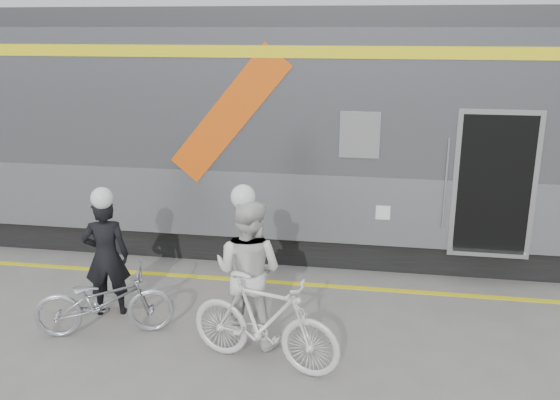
% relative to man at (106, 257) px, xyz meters
% --- Properties ---
extents(ground, '(90.00, 90.00, 0.00)m').
position_rel_man_xyz_m(ground, '(2.01, -0.78, -0.83)').
color(ground, slate).
rests_on(ground, ground).
extents(train, '(24.00, 3.17, 4.10)m').
position_rel_man_xyz_m(train, '(3.07, 3.41, 1.22)').
color(train, black).
rests_on(train, ground).
extents(safety_strip, '(24.00, 0.12, 0.01)m').
position_rel_man_xyz_m(safety_strip, '(2.01, 1.37, -0.83)').
color(safety_strip, yellow).
rests_on(safety_strip, ground).
extents(man, '(0.70, 0.56, 1.66)m').
position_rel_man_xyz_m(man, '(0.00, 0.00, 0.00)').
color(man, black).
rests_on(man, ground).
extents(bicycle_left, '(1.85, 1.10, 0.92)m').
position_rel_man_xyz_m(bicycle_left, '(0.20, -0.55, -0.37)').
color(bicycle_left, '#A7A9AF').
rests_on(bicycle_left, ground).
extents(woman, '(1.05, 0.91, 1.86)m').
position_rel_man_xyz_m(woman, '(2.05, -0.39, 0.10)').
color(woman, silver).
rests_on(woman, ground).
extents(bicycle_right, '(1.94, 1.00, 1.12)m').
position_rel_man_xyz_m(bicycle_right, '(2.35, -0.94, -0.27)').
color(bicycle_right, silver).
rests_on(bicycle_right, ground).
extents(helmet_man, '(0.29, 0.29, 0.29)m').
position_rel_man_xyz_m(helmet_man, '(0.00, 0.00, 0.98)').
color(helmet_man, white).
rests_on(helmet_man, man).
extents(helmet_woman, '(0.30, 0.30, 0.30)m').
position_rel_man_xyz_m(helmet_woman, '(2.05, -0.39, 1.17)').
color(helmet_woman, white).
rests_on(helmet_woman, woman).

